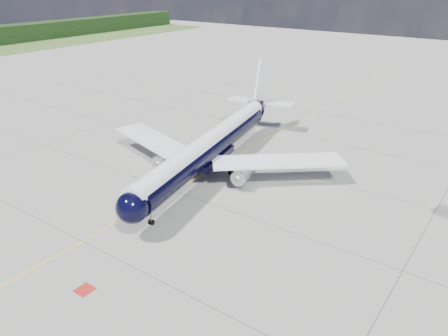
{
  "coord_description": "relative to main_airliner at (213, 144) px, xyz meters",
  "views": [
    {
      "loc": [
        36.12,
        -28.75,
        26.74
      ],
      "look_at": [
        6.37,
        12.79,
        4.0
      ],
      "focal_mm": 35.0,
      "sensor_mm": 36.0,
      "label": 1
    }
  ],
  "objects": [
    {
      "name": "main_airliner",
      "position": [
        0.0,
        0.0,
        0.0
      ],
      "size": [
        37.28,
        45.96,
        13.38
      ],
      "rotation": [
        0.0,
        0.0,
        0.21
      ],
      "color": "black",
      "rests_on": "ground"
    },
    {
      "name": "ground",
      "position": [
        -0.26,
        11.52,
        -4.15
      ],
      "size": [
        320.0,
        320.0,
        0.0
      ],
      "primitive_type": "plane",
      "color": "gray",
      "rests_on": "ground"
    },
    {
      "name": "taxiway_centerline",
      "position": [
        -0.26,
        6.52,
        -4.15
      ],
      "size": [
        0.16,
        160.0,
        0.01
      ],
      "primitive_type": "cube",
      "color": "yellow",
      "rests_on": "ground"
    },
    {
      "name": "red_marking",
      "position": [
        6.54,
        -28.48,
        -4.15
      ],
      "size": [
        1.6,
        1.6,
        0.01
      ],
      "primitive_type": "cube",
      "color": "maroon",
      "rests_on": "ground"
    }
  ]
}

